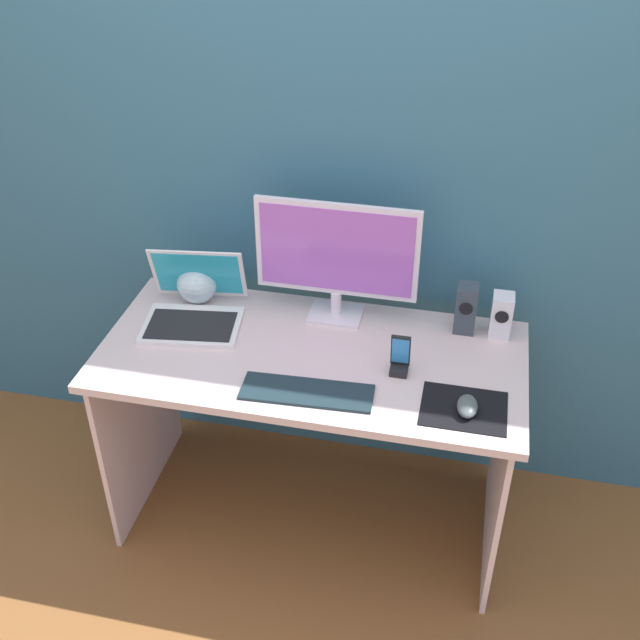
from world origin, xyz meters
TOP-DOWN VIEW (x-y plane):
  - ground_plane at (0.00, 0.00)m, footprint 8.00×8.00m
  - wall_back at (0.00, 0.41)m, footprint 6.00×0.04m
  - desk at (0.00, 0.00)m, footprint 1.36×0.65m
  - monitor at (0.04, 0.22)m, footprint 0.54×0.14m
  - speaker_right at (0.58, 0.23)m, footprint 0.07×0.08m
  - speaker_near_monitor at (0.47, 0.23)m, footprint 0.07×0.07m
  - laptop at (-0.43, 0.10)m, footprint 0.36×0.34m
  - fishbowl at (-0.46, 0.22)m, footprint 0.14×0.14m
  - keyboard_external at (0.03, -0.20)m, footprint 0.40×0.15m
  - mousepad at (0.50, -0.17)m, footprint 0.25×0.20m
  - mouse at (0.50, -0.18)m, footprint 0.06×0.10m
  - phone_in_dock at (0.29, -0.04)m, footprint 0.06×0.05m

SIDE VIEW (x-z plane):
  - ground_plane at x=0.00m, z-range 0.00..0.00m
  - desk at x=0.00m, z-range 0.21..0.96m
  - mousepad at x=0.50m, z-range 0.75..0.75m
  - keyboard_external at x=0.03m, z-range 0.75..0.76m
  - mouse at x=0.50m, z-range 0.75..0.79m
  - laptop at x=-0.43m, z-range 0.68..0.91m
  - phone_in_dock at x=0.29m, z-range 0.73..0.87m
  - fishbowl at x=-0.46m, z-range 0.75..0.89m
  - speaker_right at x=0.58m, z-range 0.75..0.90m
  - speaker_near_monitor at x=0.47m, z-range 0.75..0.92m
  - monitor at x=0.04m, z-range 0.77..1.20m
  - wall_back at x=0.00m, z-range 0.00..2.50m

